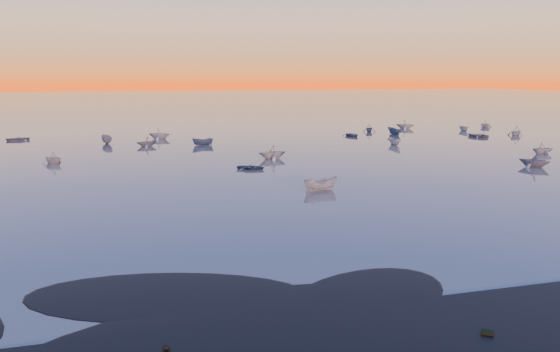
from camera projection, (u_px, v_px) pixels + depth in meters
name	position (u px, v px, depth m)	size (l,w,h in m)	color
ground	(200.00, 125.00, 126.14)	(600.00, 600.00, 0.00)	#685D56
mud_lobes	(437.00, 281.00, 30.49)	(140.00, 6.00, 0.07)	black
moored_fleet	(241.00, 152.00, 81.63)	(124.00, 58.00, 1.20)	silver
boat_near_center	(321.00, 190.00, 54.73)	(3.77, 1.59, 1.30)	silver
boat_near_right	(534.00, 167.00, 68.64)	(3.91, 1.76, 1.37)	slate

